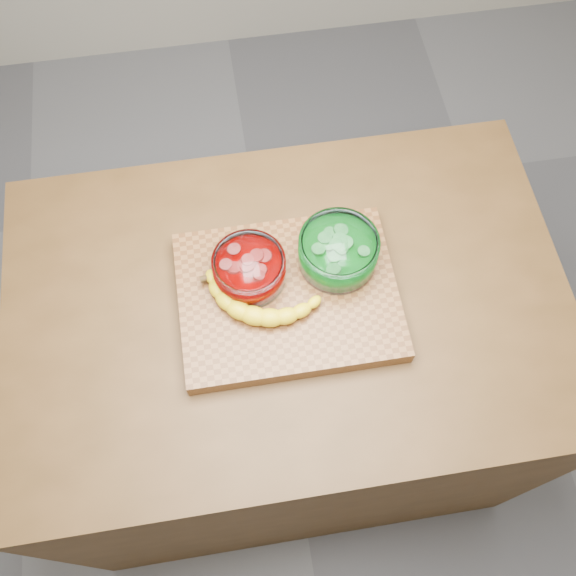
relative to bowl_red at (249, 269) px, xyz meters
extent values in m
plane|color=slate|center=(0.07, -0.05, -0.97)|extent=(3.50, 3.50, 0.00)
cube|color=#4B3116|center=(0.07, -0.05, -0.52)|extent=(1.20, 0.80, 0.90)
cube|color=brown|center=(0.07, -0.05, -0.05)|extent=(0.45, 0.35, 0.04)
cylinder|color=white|center=(0.00, 0.00, 0.00)|extent=(0.15, 0.15, 0.07)
cylinder|color=#A80200|center=(0.00, 0.00, -0.01)|extent=(0.13, 0.13, 0.04)
cylinder|color=#D64643|center=(0.00, 0.00, 0.02)|extent=(0.12, 0.12, 0.02)
cylinder|color=white|center=(0.19, 0.01, 0.00)|extent=(0.16, 0.16, 0.08)
cylinder|color=#0F861D|center=(0.19, 0.01, -0.01)|extent=(0.14, 0.14, 0.04)
cylinder|color=#61CF63|center=(0.19, 0.01, 0.02)|extent=(0.14, 0.14, 0.02)
camera|label=1|loc=(-0.02, -0.61, 1.15)|focal=40.00mm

